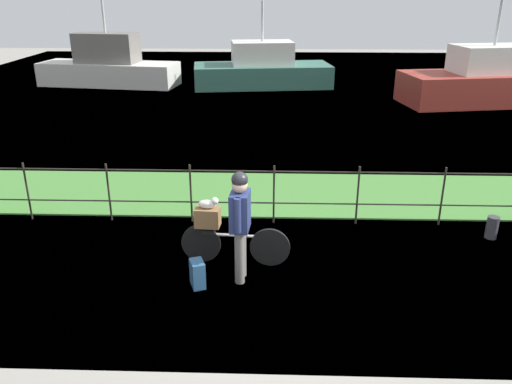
% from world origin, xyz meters
% --- Properties ---
extents(ground_plane, '(60.00, 60.00, 0.00)m').
position_xyz_m(ground_plane, '(0.00, 0.00, 0.00)').
color(ground_plane, gray).
extents(grass_strip, '(27.00, 2.40, 0.03)m').
position_xyz_m(grass_strip, '(0.00, 3.67, 0.01)').
color(grass_strip, '#478438').
rests_on(grass_strip, ground).
extents(harbor_water, '(30.00, 30.00, 0.00)m').
position_xyz_m(harbor_water, '(0.00, 13.30, 0.00)').
color(harbor_water, '#60849E').
rests_on(harbor_water, ground).
extents(iron_fence, '(18.04, 0.04, 1.10)m').
position_xyz_m(iron_fence, '(0.00, 2.30, 0.63)').
color(iron_fence, '#28231E').
rests_on(iron_fence, ground).
extents(bicycle_main, '(1.70, 0.22, 0.62)m').
position_xyz_m(bicycle_main, '(-0.61, 0.78, 0.33)').
color(bicycle_main, black).
rests_on(bicycle_main, ground).
extents(wooden_crate, '(0.40, 0.29, 0.30)m').
position_xyz_m(wooden_crate, '(-1.01, 0.82, 0.77)').
color(wooden_crate, brown).
rests_on(wooden_crate, bicycle_main).
extents(terrier_dog, '(0.32, 0.16, 0.18)m').
position_xyz_m(terrier_dog, '(-0.99, 0.82, 0.99)').
color(terrier_dog, silver).
rests_on(terrier_dog, wooden_crate).
extents(cyclist_person, '(0.29, 0.54, 1.68)m').
position_xyz_m(cyclist_person, '(-0.48, 0.32, 1.00)').
color(cyclist_person, slate).
rests_on(cyclist_person, ground).
extents(backpack_on_paving, '(0.27, 0.33, 0.40)m').
position_xyz_m(backpack_on_paving, '(-1.09, 0.10, 0.20)').
color(backpack_on_paving, '#28517A').
rests_on(backpack_on_paving, ground).
extents(mooring_bollard, '(0.20, 0.20, 0.39)m').
position_xyz_m(mooring_bollard, '(3.74, 1.80, 0.20)').
color(mooring_bollard, '#38383D').
rests_on(mooring_bollard, ground).
extents(moored_boat_near, '(6.00, 3.06, 3.47)m').
position_xyz_m(moored_boat_near, '(-0.51, 16.04, 0.69)').
color(moored_boat_near, '#336656').
rests_on(moored_boat_near, ground).
extents(moored_boat_mid, '(6.51, 3.34, 3.67)m').
position_xyz_m(moored_boat_mid, '(7.82, 12.91, 0.77)').
color(moored_boat_mid, '#9E3328').
rests_on(moored_boat_mid, ground).
extents(moored_boat_far, '(6.07, 2.61, 3.79)m').
position_xyz_m(moored_boat_far, '(-7.13, 16.08, 0.79)').
color(moored_boat_far, silver).
rests_on(moored_boat_far, ground).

